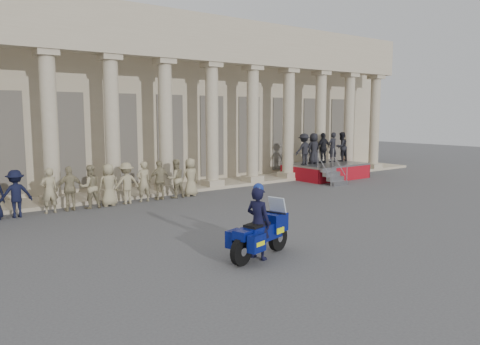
{
  "coord_description": "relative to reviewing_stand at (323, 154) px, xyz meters",
  "views": [
    {
      "loc": [
        -9.12,
        -11.62,
        3.79
      ],
      "look_at": [
        1.31,
        2.22,
        1.6
      ],
      "focal_mm": 35.0,
      "sensor_mm": 36.0,
      "label": 1
    }
  ],
  "objects": [
    {
      "name": "ground",
      "position": [
        -11.23,
        -7.28,
        -1.45
      ],
      "size": [
        90.0,
        90.0,
        0.0
      ],
      "primitive_type": "plane",
      "color": "#464649",
      "rests_on": "ground"
    },
    {
      "name": "building",
      "position": [
        -11.23,
        7.46,
        3.07
      ],
      "size": [
        40.0,
        12.5,
        9.0
      ],
      "color": "tan",
      "rests_on": "ground"
    },
    {
      "name": "reviewing_stand",
      "position": [
        0.0,
        0.0,
        0.0
      ],
      "size": [
        4.35,
        4.15,
        2.67
      ],
      "color": "gray",
      "rests_on": "ground"
    },
    {
      "name": "motorcycle",
      "position": [
        -12.67,
        -9.63,
        -0.79
      ],
      "size": [
        2.33,
        1.22,
        1.52
      ],
      "rotation": [
        0.0,
        0.0,
        0.26
      ],
      "color": "black",
      "rests_on": "ground"
    },
    {
      "name": "rider",
      "position": [
        -12.8,
        -9.67,
        -0.46
      ],
      "size": [
        0.62,
        0.79,
        2.01
      ],
      "rotation": [
        0.0,
        0.0,
        1.83
      ],
      "color": "black",
      "rests_on": "ground"
    }
  ]
}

